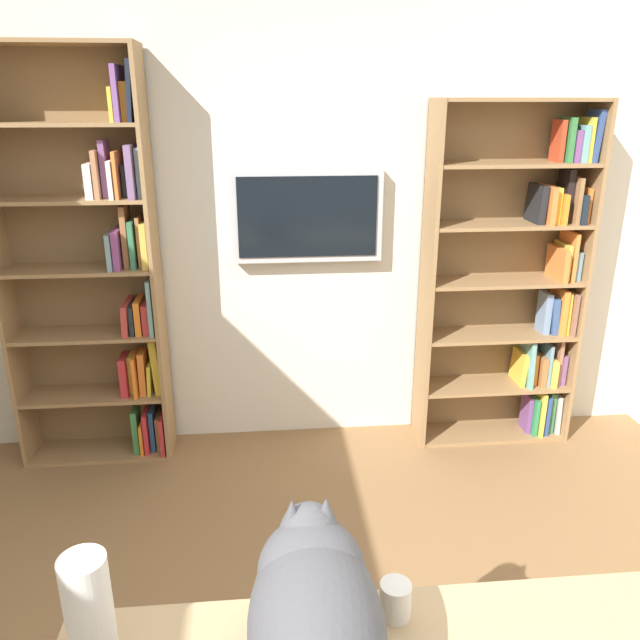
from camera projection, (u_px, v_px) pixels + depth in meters
wall_back at (296, 217)px, 3.53m from camera, size 4.52×0.06×2.70m
bookshelf_left at (519, 283)px, 3.61m from camera, size 0.91×0.28×1.99m
bookshelf_right at (99, 270)px, 3.36m from camera, size 0.82×0.28×2.25m
wall_mounted_tv at (307, 216)px, 3.45m from camera, size 0.84×0.07×0.51m
cat at (314, 609)px, 1.37m from camera, size 0.33×0.67×0.36m
paper_towel_roll at (88, 607)px, 1.43m from camera, size 0.11×0.11×0.27m
coffee_mug at (395, 600)px, 1.56m from camera, size 0.08×0.08×0.10m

